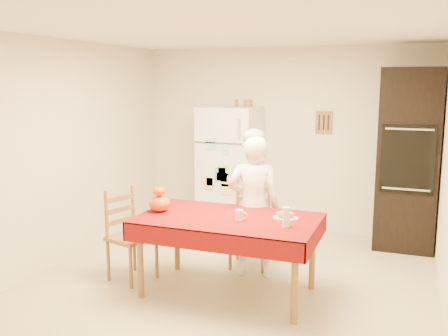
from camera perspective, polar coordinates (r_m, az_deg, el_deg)
The scene contains 17 objects.
floor at distance 5.16m, azimuth 0.24°, elevation -13.34°, with size 4.50×4.50×0.00m, color tan.
room_shell at distance 4.77m, azimuth 0.27°, elevation 4.90°, with size 4.02×4.52×2.51m.
refrigerator at distance 6.84m, azimuth 0.69°, elevation -0.14°, with size 0.75×0.74×1.70m.
oven_cabinet at distance 6.44m, azimuth 20.27°, elevation 0.89°, with size 0.70×0.62×2.20m.
dining_table at distance 4.78m, azimuth 0.49°, elevation -6.45°, with size 1.70×1.00×0.76m.
chair_far at distance 5.59m, azimuth 3.11°, elevation -6.01°, with size 0.46×0.44×0.95m.
chair_left at distance 5.29m, azimuth -10.96°, elevation -7.10°, with size 0.50×0.52×0.95m.
seated_woman at distance 5.22m, azimuth 3.39°, elevation -4.40°, with size 0.55×0.36×1.50m, color white.
coffee_mug at distance 4.64m, azimuth 1.78°, elevation -5.42°, with size 0.08×0.08×0.10m, color silver.
pumpkin_lower at distance 4.99m, azimuth -7.40°, elevation -4.05°, with size 0.21×0.21×0.16m, color #D45C05.
pumpkin_upper at distance 4.96m, azimuth -7.43°, elevation -2.65°, with size 0.12×0.12×0.09m, color #CF3604.
wine_glass at distance 4.47m, azimuth 7.12°, elevation -5.56°, with size 0.07×0.07×0.18m, color white.
bread_plate at distance 4.73m, azimuth 7.03°, elevation -5.71°, with size 0.24×0.24×0.02m, color white.
bread_loaf at distance 4.72m, azimuth 7.04°, elevation -5.24°, with size 0.18×0.10×0.06m, color #957949.
spice_jar_left at distance 6.77m, azimuth 1.43°, elevation 7.42°, with size 0.05×0.05×0.10m, color #90511A.
spice_jar_mid at distance 6.72m, azimuth 2.48°, elevation 7.40°, with size 0.05×0.05×0.10m, color #91551A.
spice_jar_right at distance 6.70m, azimuth 3.07°, elevation 7.39°, with size 0.05×0.05×0.10m, color brown.
Camera 1 is at (1.67, -4.44, 2.03)m, focal length 40.00 mm.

